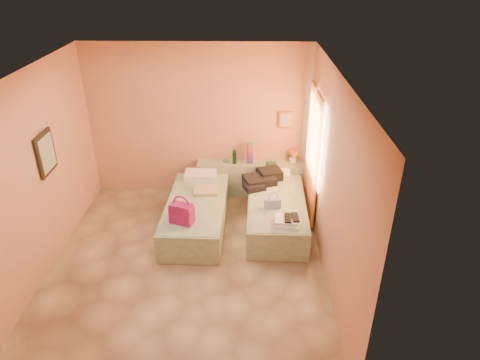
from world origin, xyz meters
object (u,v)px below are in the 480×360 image
(headboard_ledge, at_px, (252,178))
(water_bottle, at_px, (234,157))
(blue_handbag, at_px, (273,204))
(towel_stack, at_px, (287,222))
(green_book, at_px, (271,164))
(bed_left, at_px, (196,214))
(bed_right, at_px, (276,212))
(magenta_handbag, at_px, (182,213))
(flower_vase, at_px, (293,155))

(headboard_ledge, xyz_separation_m, water_bottle, (-0.34, -0.03, 0.46))
(blue_handbag, bearing_deg, towel_stack, -77.95)
(green_book, height_order, blue_handbag, green_book)
(bed_left, relative_size, blue_handbag, 8.08)
(bed_right, relative_size, magenta_handbag, 5.73)
(green_book, bearing_deg, water_bottle, 177.24)
(green_book, bearing_deg, magenta_handbag, -129.90)
(headboard_ledge, distance_m, bed_right, 1.12)
(bed_left, distance_m, green_book, 1.73)
(bed_right, bearing_deg, towel_stack, -80.01)
(headboard_ledge, xyz_separation_m, magenta_handbag, (-1.07, -1.76, 0.34))
(headboard_ledge, xyz_separation_m, green_book, (0.33, -0.06, 0.34))
(water_bottle, bearing_deg, headboard_ledge, 5.56)
(bed_right, relative_size, blue_handbag, 8.08)
(bed_left, relative_size, bed_right, 1.00)
(bed_right, xyz_separation_m, water_bottle, (-0.73, 1.02, 0.53))
(green_book, distance_m, flower_vase, 0.44)
(headboard_ledge, bearing_deg, bed_left, -129.28)
(bed_left, height_order, towel_stack, towel_stack)
(headboard_ledge, bearing_deg, water_bottle, -174.44)
(magenta_handbag, bearing_deg, green_book, 69.77)
(green_book, height_order, towel_stack, green_book)
(green_book, height_order, magenta_handbag, magenta_handbag)
(headboard_ledge, bearing_deg, bed_right, -69.57)
(water_bottle, distance_m, magenta_handbag, 1.88)
(bed_left, xyz_separation_m, blue_handbag, (1.25, -0.18, 0.33))
(headboard_ledge, xyz_separation_m, blue_handbag, (0.31, -1.33, 0.25))
(bed_left, bearing_deg, headboard_ledge, 52.24)
(towel_stack, bearing_deg, green_book, 95.53)
(bed_left, relative_size, green_book, 10.70)
(bed_left, height_order, flower_vase, flower_vase)
(bed_left, bearing_deg, water_bottle, 63.14)
(magenta_handbag, xyz_separation_m, towel_stack, (1.58, -0.04, -0.11))
(bed_right, bearing_deg, bed_left, -174.20)
(bed_right, bearing_deg, flower_vase, 73.85)
(blue_handbag, bearing_deg, water_bottle, 106.01)
(flower_vase, height_order, magenta_handbag, flower_vase)
(headboard_ledge, xyz_separation_m, bed_right, (0.39, -1.05, -0.08))
(bed_right, xyz_separation_m, magenta_handbag, (-1.46, -0.71, 0.41))
(bed_right, xyz_separation_m, blue_handbag, (-0.08, -0.28, 0.33))
(water_bottle, relative_size, flower_vase, 0.92)
(bed_left, distance_m, bed_right, 1.34)
(headboard_ledge, height_order, towel_stack, headboard_ledge)
(flower_vase, height_order, blue_handbag, flower_vase)
(green_book, relative_size, flower_vase, 0.65)
(headboard_ledge, relative_size, towel_stack, 5.86)
(headboard_ledge, bearing_deg, green_book, -10.48)
(headboard_ledge, bearing_deg, towel_stack, -74.41)
(bed_right, bearing_deg, magenta_handbag, -152.52)
(blue_handbag, bearing_deg, flower_vase, 62.14)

